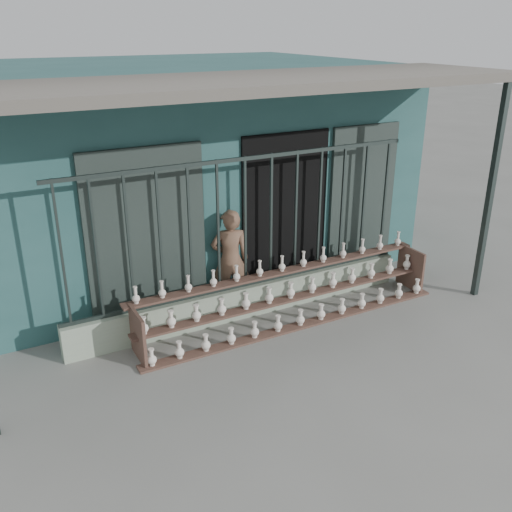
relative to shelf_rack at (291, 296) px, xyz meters
name	(u,v)px	position (x,y,z in m)	size (l,w,h in m)	color
ground	(295,359)	(-0.48, -0.88, -0.36)	(60.00, 60.00, 0.00)	slate
workshop_building	(167,160)	(-0.48, 3.35, 1.26)	(7.40, 6.60, 3.21)	#275252
parapet_wall	(246,300)	(-0.48, 0.42, -0.14)	(5.00, 0.20, 0.45)	#99AA91
security_fence	(245,224)	(-0.48, 0.42, 0.99)	(5.00, 0.04, 1.80)	#283330
shelf_rack	(291,296)	(0.00, 0.00, 0.00)	(4.50, 0.68, 0.85)	brown
elderly_woman	(230,260)	(-0.56, 0.73, 0.37)	(0.54, 0.35, 1.47)	brown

